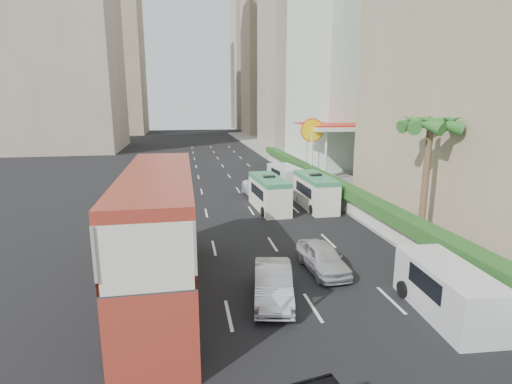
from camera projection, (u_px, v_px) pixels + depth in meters
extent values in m
plane|color=black|center=(307.00, 284.00, 17.07)|extent=(200.00, 200.00, 0.00)
cube|color=#9E3223|center=(160.00, 236.00, 15.47)|extent=(2.50, 11.00, 5.06)
imported|color=silver|center=(273.00, 299.00, 15.72)|extent=(2.17, 4.28, 1.35)
imported|color=silver|center=(322.00, 271.00, 18.38)|extent=(1.75, 3.89, 1.30)
imported|color=silver|center=(263.00, 198.00, 32.29)|extent=(2.84, 5.59, 1.51)
cube|color=silver|center=(269.00, 193.00, 28.66)|extent=(2.11, 5.44, 2.37)
cube|color=silver|center=(315.00, 192.00, 29.23)|extent=(1.87, 5.40, 2.38)
cube|color=silver|center=(447.00, 291.00, 14.44)|extent=(2.14, 4.72, 1.84)
cube|color=silver|center=(286.00, 178.00, 35.76)|extent=(2.50, 5.12, 1.98)
cube|color=#99968C|center=(318.00, 174.00, 42.62)|extent=(6.00, 120.00, 0.18)
cube|color=silver|center=(329.00, 192.00, 31.44)|extent=(0.30, 44.00, 1.00)
cube|color=#2D6626|center=(330.00, 181.00, 31.25)|extent=(1.10, 44.00, 0.70)
cylinder|color=brown|center=(425.00, 182.00, 21.53)|extent=(0.36, 0.36, 6.40)
cube|color=silver|center=(334.00, 151.00, 40.29)|extent=(6.50, 8.00, 5.50)
cube|color=tan|center=(310.00, 1.00, 70.38)|extent=(16.00, 16.00, 50.00)
cube|color=tan|center=(274.00, 40.00, 93.90)|extent=(14.00, 14.00, 44.00)
cube|color=tan|center=(257.00, 58.00, 115.46)|extent=(14.00, 14.00, 40.00)
cube|color=tan|center=(107.00, 36.00, 94.58)|extent=(16.00, 16.00, 46.00)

